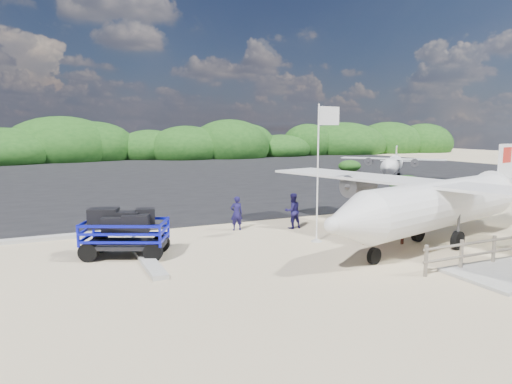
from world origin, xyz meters
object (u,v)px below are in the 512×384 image
baggage_cart (126,257)px  crew_b (293,211)px  flagpole (316,241)px  aircraft_large (274,177)px  signboard (383,244)px  crew_a (237,213)px

baggage_cart → crew_b: bearing=37.3°
flagpole → aircraft_large: (9.94, 23.43, 0.00)m
aircraft_large → signboard: bearing=58.2°
flagpole → crew_b: (0.32, 2.58, 0.81)m
aircraft_large → crew_b: bearing=50.8°
flagpole → baggage_cart: bearing=173.1°
baggage_cart → aircraft_large: size_ratio=0.19×
signboard → crew_a: (-4.30, 4.76, 0.77)m
flagpole → signboard: bearing=-34.7°
crew_b → crew_a: bearing=-17.5°
aircraft_large → crew_a: bearing=44.6°
baggage_cart → flagpole: (7.38, -0.90, 0.00)m
signboard → baggage_cart: bearing=-172.3°
baggage_cart → crew_a: crew_a is taller
crew_b → flagpole: bearing=81.1°
flagpole → crew_b: bearing=82.9°
crew_a → crew_b: 2.57m
signboard → crew_b: crew_b is taller
baggage_cart → signboard: 9.82m
crew_a → aircraft_large: 23.52m
baggage_cart → signboard: baggage_cart is taller
baggage_cart → flagpole: flagpole is taller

